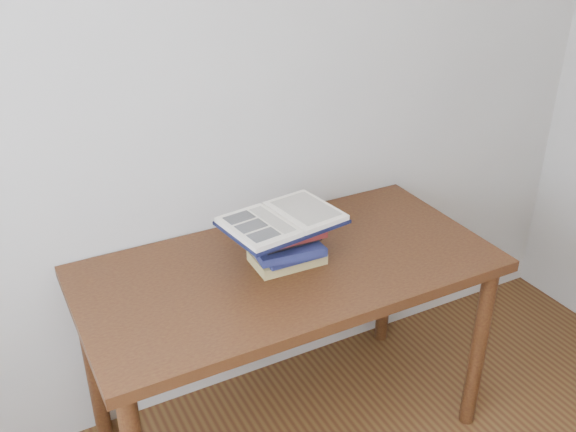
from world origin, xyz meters
TOP-DOWN VIEW (x-y plane):
  - desk at (0.10, 1.38)m, footprint 1.45×0.72m
  - book_stack at (0.09, 1.39)m, footprint 0.26×0.21m
  - open_book at (0.09, 1.40)m, footprint 0.42×0.32m

SIDE VIEW (x-z plane):
  - desk at x=0.10m, z-range 0.29..1.06m
  - book_stack at x=0.09m, z-range 0.78..0.93m
  - open_book at x=0.09m, z-range 0.93..0.96m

